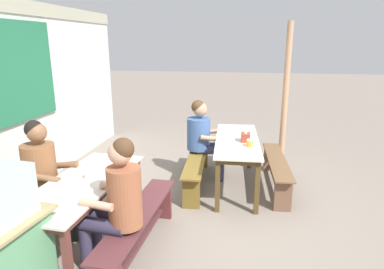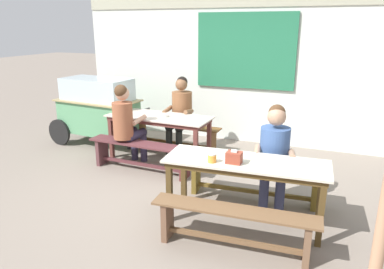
{
  "view_description": "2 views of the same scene",
  "coord_description": "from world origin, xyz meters",
  "px_view_note": "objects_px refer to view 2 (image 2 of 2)",
  "views": [
    {
      "loc": [
        -3.81,
        -0.64,
        2.07
      ],
      "look_at": [
        0.09,
        0.06,
        0.97
      ],
      "focal_mm": 31.29,
      "sensor_mm": 36.0,
      "label": 1
    },
    {
      "loc": [
        1.63,
        -4.06,
        2.12
      ],
      "look_at": [
        -0.11,
        0.25,
        0.72
      ],
      "focal_mm": 33.98,
      "sensor_mm": 36.0,
      "label": 2
    }
  ],
  "objects_px": {
    "bench_far_back": "(175,133)",
    "food_cart": "(98,107)",
    "bench_near_front": "(233,224)",
    "person_center_facing": "(181,110)",
    "tissue_box": "(234,157)",
    "bench_near_back": "(253,177)",
    "dining_table_far": "(159,121)",
    "condiment_jar": "(212,158)",
    "dining_table_near": "(246,167)",
    "soup_bowl": "(164,115)",
    "person_left_back_turned": "(126,121)",
    "bench_far_front": "(141,152)",
    "person_right_near_table": "(275,150)"
  },
  "relations": [
    {
      "from": "dining_table_near",
      "to": "soup_bowl",
      "type": "bearing_deg",
      "value": 139.74
    },
    {
      "from": "bench_far_back",
      "to": "bench_near_front",
      "type": "distance_m",
      "value": 3.15
    },
    {
      "from": "bench_near_back",
      "to": "person_right_near_table",
      "type": "xyz_separation_m",
      "value": [
        0.25,
        -0.04,
        0.42
      ]
    },
    {
      "from": "bench_far_back",
      "to": "food_cart",
      "type": "xyz_separation_m",
      "value": [
        -1.41,
        -0.29,
        0.4
      ]
    },
    {
      "from": "dining_table_near",
      "to": "soup_bowl",
      "type": "distance_m",
      "value": 2.19
    },
    {
      "from": "person_center_facing",
      "to": "tissue_box",
      "type": "relative_size",
      "value": 8.15
    },
    {
      "from": "food_cart",
      "to": "tissue_box",
      "type": "height_order",
      "value": "food_cart"
    },
    {
      "from": "bench_far_front",
      "to": "soup_bowl",
      "type": "relative_size",
      "value": 12.74
    },
    {
      "from": "dining_table_near",
      "to": "condiment_jar",
      "type": "height_order",
      "value": "condiment_jar"
    },
    {
      "from": "person_right_near_table",
      "to": "food_cart",
      "type": "bearing_deg",
      "value": 160.47
    },
    {
      "from": "bench_near_back",
      "to": "person_center_facing",
      "type": "distance_m",
      "value": 2.14
    },
    {
      "from": "dining_table_near",
      "to": "person_left_back_turned",
      "type": "distance_m",
      "value": 2.29
    },
    {
      "from": "dining_table_far",
      "to": "food_cart",
      "type": "relative_size",
      "value": 0.93
    },
    {
      "from": "person_left_back_turned",
      "to": "tissue_box",
      "type": "bearing_deg",
      "value": -28.47
    },
    {
      "from": "tissue_box",
      "to": "condiment_jar",
      "type": "bearing_deg",
      "value": -164.21
    },
    {
      "from": "food_cart",
      "to": "condiment_jar",
      "type": "relative_size",
      "value": 18.81
    },
    {
      "from": "dining_table_far",
      "to": "condiment_jar",
      "type": "distance_m",
      "value": 2.18
    },
    {
      "from": "food_cart",
      "to": "condiment_jar",
      "type": "distance_m",
      "value": 3.42
    },
    {
      "from": "bench_near_back",
      "to": "bench_near_front",
      "type": "relative_size",
      "value": 1.07
    },
    {
      "from": "bench_far_back",
      "to": "condiment_jar",
      "type": "distance_m",
      "value": 2.67
    },
    {
      "from": "dining_table_far",
      "to": "bench_far_back",
      "type": "height_order",
      "value": "dining_table_far"
    },
    {
      "from": "bench_far_back",
      "to": "bench_near_front",
      "type": "height_order",
      "value": "same"
    },
    {
      "from": "dining_table_far",
      "to": "condiment_jar",
      "type": "height_order",
      "value": "condiment_jar"
    },
    {
      "from": "person_right_near_table",
      "to": "soup_bowl",
      "type": "height_order",
      "value": "person_right_near_table"
    },
    {
      "from": "dining_table_far",
      "to": "soup_bowl",
      "type": "xyz_separation_m",
      "value": [
        0.11,
        -0.03,
        0.1
      ]
    },
    {
      "from": "tissue_box",
      "to": "soup_bowl",
      "type": "distance_m",
      "value": 2.19
    },
    {
      "from": "dining_table_far",
      "to": "bench_near_back",
      "type": "distance_m",
      "value": 1.98
    },
    {
      "from": "condiment_jar",
      "to": "soup_bowl",
      "type": "relative_size",
      "value": 0.73
    },
    {
      "from": "dining_table_far",
      "to": "soup_bowl",
      "type": "distance_m",
      "value": 0.15
    },
    {
      "from": "condiment_jar",
      "to": "soup_bowl",
      "type": "height_order",
      "value": "condiment_jar"
    },
    {
      "from": "food_cart",
      "to": "soup_bowl",
      "type": "distance_m",
      "value": 1.53
    },
    {
      "from": "condiment_jar",
      "to": "bench_far_front",
      "type": "bearing_deg",
      "value": 144.55
    },
    {
      "from": "bench_near_front",
      "to": "person_center_facing",
      "type": "relative_size",
      "value": 1.26
    },
    {
      "from": "bench_far_front",
      "to": "bench_near_back",
      "type": "height_order",
      "value": "same"
    },
    {
      "from": "dining_table_near",
      "to": "dining_table_far",
      "type": "bearing_deg",
      "value": 140.9
    },
    {
      "from": "bench_near_front",
      "to": "person_left_back_turned",
      "type": "xyz_separation_m",
      "value": [
        -2.12,
        1.53,
        0.44
      ]
    },
    {
      "from": "bench_far_front",
      "to": "condiment_jar",
      "type": "xyz_separation_m",
      "value": [
        1.47,
        -1.05,
        0.48
      ]
    },
    {
      "from": "tissue_box",
      "to": "bench_near_front",
      "type": "bearing_deg",
      "value": -73.03
    },
    {
      "from": "dining_table_far",
      "to": "condiment_jar",
      "type": "relative_size",
      "value": 17.48
    },
    {
      "from": "bench_near_back",
      "to": "tissue_box",
      "type": "distance_m",
      "value": 0.85
    },
    {
      "from": "person_center_facing",
      "to": "dining_table_far",
      "type": "bearing_deg",
      "value": -107.11
    },
    {
      "from": "condiment_jar",
      "to": "dining_table_near",
      "type": "bearing_deg",
      "value": 29.13
    },
    {
      "from": "person_left_back_turned",
      "to": "tissue_box",
      "type": "xyz_separation_m",
      "value": [
        1.98,
        -1.08,
        0.06
      ]
    },
    {
      "from": "dining_table_near",
      "to": "bench_near_back",
      "type": "xyz_separation_m",
      "value": [
        -0.04,
        0.57,
        -0.36
      ]
    },
    {
      "from": "dining_table_far",
      "to": "dining_table_near",
      "type": "height_order",
      "value": "same"
    },
    {
      "from": "dining_table_far",
      "to": "person_center_facing",
      "type": "bearing_deg",
      "value": 72.89
    },
    {
      "from": "food_cart",
      "to": "bench_far_back",
      "type": "bearing_deg",
      "value": 11.68
    },
    {
      "from": "person_right_near_table",
      "to": "bench_near_back",
      "type": "bearing_deg",
      "value": 169.9
    },
    {
      "from": "soup_bowl",
      "to": "dining_table_near",
      "type": "bearing_deg",
      "value": -40.26
    },
    {
      "from": "person_center_facing",
      "to": "condiment_jar",
      "type": "xyz_separation_m",
      "value": [
        1.3,
        -2.13,
        0.05
      ]
    }
  ]
}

